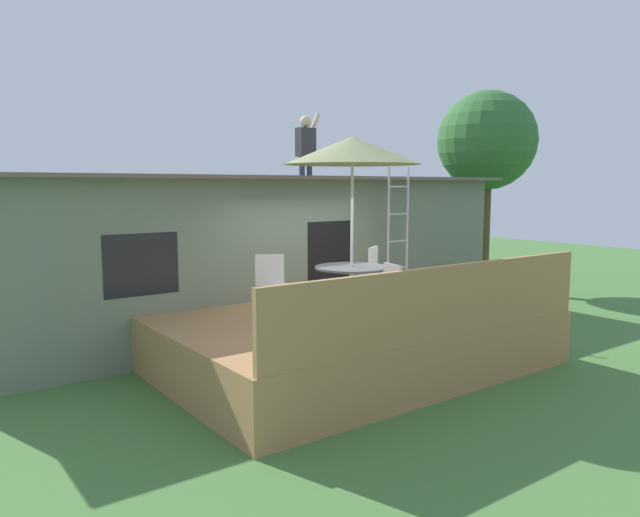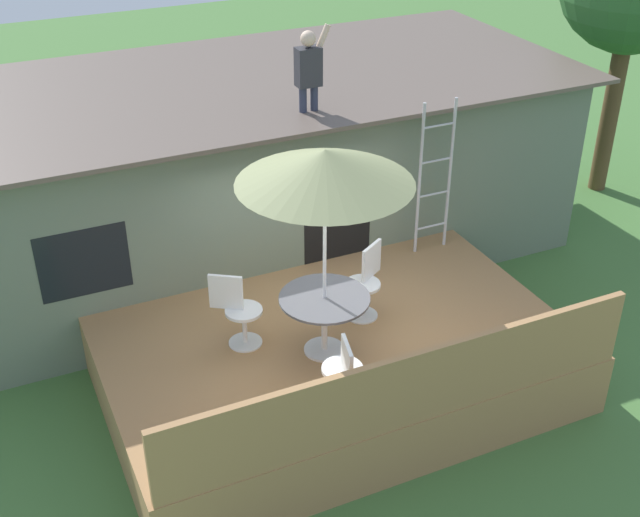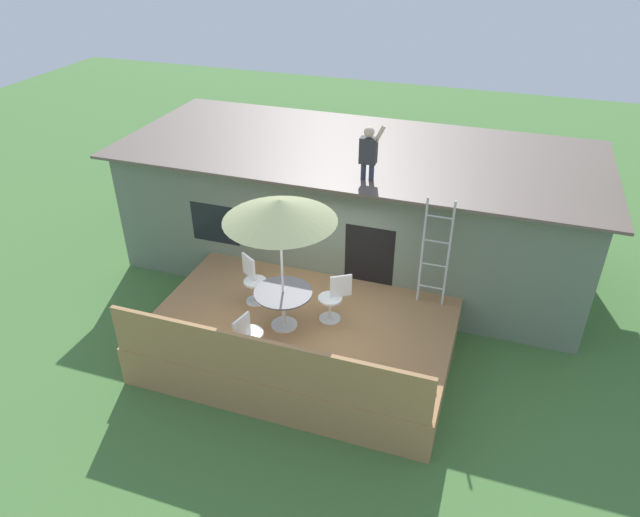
# 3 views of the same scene
# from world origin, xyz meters

# --- Properties ---
(ground_plane) EXTENTS (40.00, 40.00, 0.00)m
(ground_plane) POSITION_xyz_m (0.00, 0.00, 0.00)
(ground_plane) COLOR #477538
(house) EXTENTS (10.50, 4.50, 2.84)m
(house) POSITION_xyz_m (-0.00, 3.60, 1.42)
(house) COLOR slate
(house) RESTS_ON ground
(deck) EXTENTS (5.50, 3.70, 0.80)m
(deck) POSITION_xyz_m (0.00, 0.00, 0.40)
(deck) COLOR #A87A4C
(deck) RESTS_ON ground
(deck_railing) EXTENTS (5.40, 0.08, 0.90)m
(deck_railing) POSITION_xyz_m (0.00, -1.80, 1.25)
(deck_railing) COLOR #A87A4C
(deck_railing) RESTS_ON deck
(patio_table) EXTENTS (1.04, 1.04, 0.74)m
(patio_table) POSITION_xyz_m (-0.25, -0.29, 1.39)
(patio_table) COLOR silver
(patio_table) RESTS_ON deck
(patio_umbrella) EXTENTS (1.90, 1.90, 2.54)m
(patio_umbrella) POSITION_xyz_m (-0.25, -0.29, 3.15)
(patio_umbrella) COLOR silver
(patio_umbrella) RESTS_ON deck
(step_ladder) EXTENTS (0.52, 0.04, 2.20)m
(step_ladder) POSITION_xyz_m (2.14, 1.28, 1.90)
(step_ladder) COLOR silver
(step_ladder) RESTS_ON deck
(person_figure) EXTENTS (0.47, 0.20, 1.11)m
(person_figure) POSITION_xyz_m (0.62, 2.04, 3.44)
(person_figure) COLOR #33384C
(person_figure) RESTS_ON house
(patio_chair_left) EXTENTS (0.56, 0.46, 0.92)m
(patio_chair_left) POSITION_xyz_m (-1.10, 0.27, 1.26)
(patio_chair_left) COLOR silver
(patio_chair_left) RESTS_ON deck
(patio_chair_right) EXTENTS (0.57, 0.45, 0.92)m
(patio_chair_right) POSITION_xyz_m (0.54, 0.20, 1.26)
(patio_chair_right) COLOR silver
(patio_chair_right) RESTS_ON deck
(patio_chair_near) EXTENTS (0.44, 0.61, 0.92)m
(patio_chair_near) POSITION_xyz_m (-0.49, -1.29, 1.26)
(patio_chair_near) COLOR silver
(patio_chair_near) RESTS_ON deck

